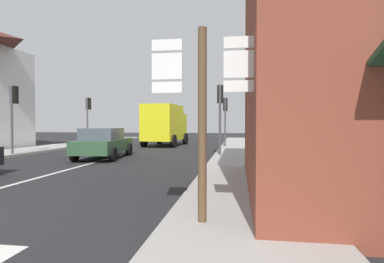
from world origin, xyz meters
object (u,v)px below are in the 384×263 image
Objects in this scene: route_sign_post at (202,110)px; traffic_light_near_left at (14,104)px; delivery_truck at (165,124)px; traffic_light_far_right at (225,111)px; sedan_far at (104,143)px; traffic_light_near_right at (220,104)px; traffic_light_far_left at (88,110)px.

route_sign_post is 14.35m from traffic_light_near_left.
delivery_truck is 1.49× the size of traffic_light_far_right.
traffic_light_near_left is (-10.85, 9.36, 0.77)m from route_sign_post.
sedan_far is 0.84× the size of delivery_truck.
traffic_light_near_right is 1.04× the size of traffic_light_far_right.
traffic_light_near_left reaches higher than traffic_light_near_right.
sedan_far is 8.66m from delivery_truck.
traffic_light_far_left is at bearing 122.17° from route_sign_post.
traffic_light_far_right reaches higher than route_sign_post.
delivery_truck is (0.98, 8.56, 0.89)m from sedan_far.
traffic_light_far_right is (5.57, 7.30, 1.80)m from sedan_far.
traffic_light_far_right is 10.53m from traffic_light_far_left.
sedan_far is at bearing -127.34° from traffic_light_far_right.
traffic_light_near_left is 1.00× the size of traffic_light_near_right.
traffic_light_far_left is (0.00, 7.88, 0.03)m from traffic_light_near_left.
traffic_light_far_left is at bearing 147.44° from traffic_light_near_right.
traffic_light_near_right is at bearing -90.00° from traffic_light_far_right.
delivery_truck is at bearing 164.67° from traffic_light_far_right.
sedan_far is 9.62m from traffic_light_far_left.
delivery_truck is 4.84m from traffic_light_far_right.
traffic_light_near_right is 0.99× the size of traffic_light_far_left.
traffic_light_far_left reaches higher than delivery_truck.
traffic_light_near_right is at bearing 13.34° from sedan_far.
traffic_light_far_right is (4.59, -1.26, 0.91)m from delivery_truck.
traffic_light_near_left is (-5.91, -8.42, 1.03)m from delivery_truck.
delivery_truck is at bearing 105.51° from route_sign_post.
delivery_truck is 1.42× the size of traffic_light_near_left.
traffic_light_near_right reaches higher than sedan_far.
traffic_light_far_left is (-4.93, 8.02, 1.95)m from sedan_far.
traffic_light_near_left is 1.05× the size of traffic_light_far_right.
delivery_truck reaches higher than sedan_far.
traffic_light_near_right is (10.50, 1.18, -0.01)m from traffic_light_near_left.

